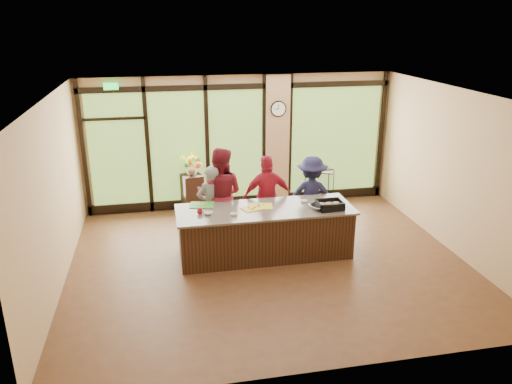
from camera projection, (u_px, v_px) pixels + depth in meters
name	position (u px, v px, depth m)	size (l,w,h in m)	color
floor	(268.00, 262.00, 9.02)	(7.00, 7.00, 0.00)	#4D2F1B
ceiling	(270.00, 95.00, 8.02)	(7.00, 7.00, 0.00)	silver
back_wall	(240.00, 142.00, 11.29)	(7.00, 7.00, 0.00)	tan
left_wall	(53.00, 197.00, 7.88)	(6.00, 6.00, 0.00)	tan
right_wall	(455.00, 171.00, 9.16)	(6.00, 6.00, 0.00)	tan
window_wall	(248.00, 147.00, 11.32)	(6.90, 0.12, 3.00)	tan
island_base	(265.00, 233.00, 9.15)	(3.10, 1.00, 0.88)	#311B10
countertop	(265.00, 210.00, 9.00)	(3.20, 1.10, 0.04)	#6D645A
wall_clock	(278.00, 109.00, 11.08)	(0.36, 0.04, 0.36)	black
cook_left	(211.00, 205.00, 9.51)	(0.57, 0.38, 1.57)	slate
cook_midleft	(220.00, 195.00, 9.61)	(0.91, 0.71, 1.88)	maroon
cook_midright	(267.00, 197.00, 9.77)	(0.99, 0.41, 1.69)	maroon
cook_right	(311.00, 196.00, 9.96)	(1.04, 0.60, 1.61)	#1B1B3C
roasting_pan	(330.00, 207.00, 8.96)	(0.46, 0.35, 0.08)	black
mixing_bowl	(320.00, 207.00, 8.95)	(0.35, 0.35, 0.09)	silver
cutting_board_left	(202.00, 205.00, 9.14)	(0.44, 0.33, 0.01)	green
cutting_board_center	(252.00, 209.00, 8.97)	(0.36, 0.27, 0.01)	gold
cutting_board_right	(261.00, 206.00, 9.07)	(0.43, 0.32, 0.01)	gold
prep_bowl_near	(208.00, 213.00, 8.71)	(0.16, 0.16, 0.05)	white
prep_bowl_mid	(234.00, 214.00, 8.68)	(0.13, 0.13, 0.04)	white
prep_bowl_far	(304.00, 201.00, 9.31)	(0.12, 0.12, 0.03)	white
red_ramekin	(200.00, 212.00, 8.73)	(0.10, 0.10, 0.08)	#A61028
flower_stand	(192.00, 193.00, 11.21)	(0.43, 0.43, 0.87)	#311B10
flower_vase	(191.00, 169.00, 11.02)	(0.26, 0.26, 0.27)	#7D6244
bar_cart	(319.00, 181.00, 11.72)	(0.74, 0.59, 0.88)	#311B10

